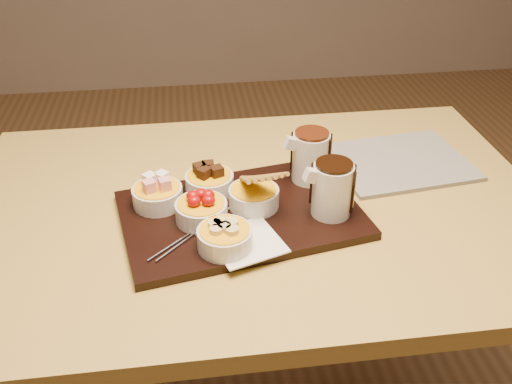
{
  "coord_description": "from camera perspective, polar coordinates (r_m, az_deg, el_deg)",
  "views": [
    {
      "loc": [
        -0.13,
        -0.97,
        1.41
      ],
      "look_at": [
        -0.01,
        -0.05,
        0.81
      ],
      "focal_mm": 40.0,
      "sensor_mm": 36.0,
      "label": 1
    }
  ],
  "objects": [
    {
      "name": "pitcher_dark_chocolate",
      "position": [
        1.1,
        7.63,
        0.21
      ],
      "size": [
        0.09,
        0.09,
        0.11
      ],
      "primitive_type": "cylinder",
      "rotation": [
        0.0,
        0.0,
        0.18
      ],
      "color": "silver",
      "rests_on": "serving_board"
    },
    {
      "name": "bowl_marshmallows",
      "position": [
        1.15,
        -9.81,
        -0.41
      ],
      "size": [
        0.1,
        0.1,
        0.04
      ],
      "primitive_type": "cylinder",
      "color": "beige",
      "rests_on": "serving_board"
    },
    {
      "name": "bowl_cake",
      "position": [
        1.18,
        -4.67,
        0.88
      ],
      "size": [
        0.1,
        0.1,
        0.04
      ],
      "primitive_type": "cylinder",
      "color": "beige",
      "rests_on": "serving_board"
    },
    {
      "name": "bowl_biscotti",
      "position": [
        1.13,
        -0.22,
        -0.57
      ],
      "size": [
        0.1,
        0.1,
        0.04
      ],
      "primitive_type": "cylinder",
      "color": "beige",
      "rests_on": "serving_board"
    },
    {
      "name": "bowl_strawberries",
      "position": [
        1.09,
        -5.48,
        -1.97
      ],
      "size": [
        0.1,
        0.1,
        0.04
      ],
      "primitive_type": "cylinder",
      "color": "beige",
      "rests_on": "serving_board"
    },
    {
      "name": "dining_table",
      "position": [
        1.24,
        0.13,
        -4.81
      ],
      "size": [
        1.2,
        0.8,
        0.75
      ],
      "color": "#B49643",
      "rests_on": "ground"
    },
    {
      "name": "newspaper",
      "position": [
        1.35,
        14.18,
        2.94
      ],
      "size": [
        0.33,
        0.28,
        0.01
      ],
      "primitive_type": "cube",
      "rotation": [
        0.0,
        0.0,
        0.12
      ],
      "color": "beige",
      "rests_on": "dining_table"
    },
    {
      "name": "bowl_bananas",
      "position": [
        1.02,
        -3.13,
        -4.68
      ],
      "size": [
        0.1,
        0.1,
        0.04
      ],
      "primitive_type": "cylinder",
      "color": "beige",
      "rests_on": "serving_board"
    },
    {
      "name": "napkin",
      "position": [
        1.04,
        -0.97,
        -5.03
      ],
      "size": [
        0.15,
        0.15,
        0.0
      ],
      "primitive_type": "cube",
      "rotation": [
        0.0,
        0.0,
        0.32
      ],
      "color": "white",
      "rests_on": "serving_board"
    },
    {
      "name": "fondue_skewers",
      "position": [
        1.08,
        -5.64,
        -3.46
      ],
      "size": [
        0.2,
        0.21,
        0.01
      ],
      "primitive_type": null,
      "rotation": [
        0.0,
        0.0,
        -0.83
      ],
      "color": "silver",
      "rests_on": "serving_board"
    },
    {
      "name": "pitcher_milk_chocolate",
      "position": [
        1.2,
        5.48,
        3.47
      ],
      "size": [
        0.09,
        0.09,
        0.11
      ],
      "primitive_type": "cylinder",
      "rotation": [
        0.0,
        0.0,
        0.18
      ],
      "color": "silver",
      "rests_on": "serving_board"
    },
    {
      "name": "serving_board",
      "position": [
        1.13,
        -1.51,
        -2.29
      ],
      "size": [
        0.51,
        0.38,
        0.02
      ],
      "primitive_type": "cube",
      "rotation": [
        0.0,
        0.0,
        0.18
      ],
      "color": "black",
      "rests_on": "dining_table"
    }
  ]
}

